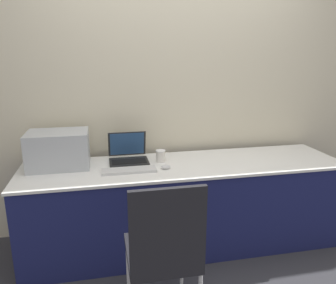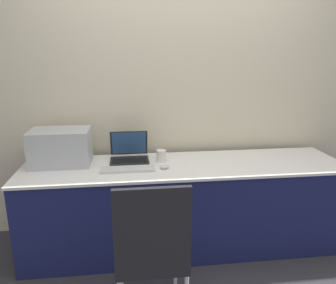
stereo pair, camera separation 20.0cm
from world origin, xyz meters
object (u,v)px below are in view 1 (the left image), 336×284
laptop_left (128,155)px  external_keyboard (129,170)px  coffee_cup (161,156)px  mouse (166,167)px  chair (164,247)px  printer (58,148)px

laptop_left → external_keyboard: bearing=-93.9°
coffee_cup → mouse: size_ratio=1.29×
mouse → chair: (-0.16, -0.74, -0.21)m
laptop_left → coffee_cup: (0.26, -0.06, -0.00)m
chair → coffee_cup: bearing=80.5°
chair → printer: bearing=124.0°
printer → coffee_cup: size_ratio=4.74×
external_keyboard → laptop_left: bearing=86.1°
laptop_left → chair: laptop_left is taller
mouse → printer: bearing=164.9°
laptop_left → chair: size_ratio=0.33×
coffee_cup → laptop_left: bearing=166.2°
external_keyboard → mouse: bearing=0.9°
coffee_cup → external_keyboard: bearing=-146.2°
printer → external_keyboard: 0.59m
printer → chair: bearing=-56.0°
coffee_cup → mouse: (0.01, -0.18, -0.03)m
external_keyboard → coffee_cup: size_ratio=4.21×
printer → laptop_left: 0.55m
laptop_left → mouse: 0.36m
laptop_left → external_keyboard: (-0.02, -0.25, -0.04)m
chair → external_keyboard: bearing=99.5°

